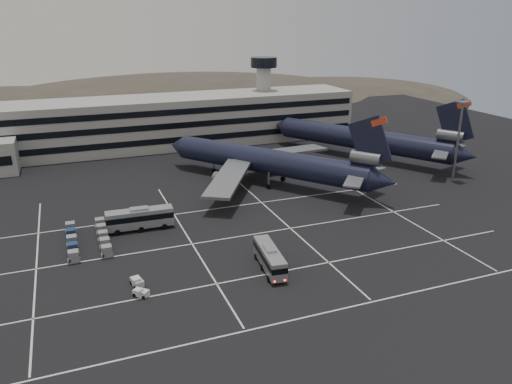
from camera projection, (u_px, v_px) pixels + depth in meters
ground at (234, 248)px, 81.47m from camera, size 260.00×260.00×0.00m
lane_markings at (238, 245)px, 82.42m from camera, size 90.00×55.62×0.01m
terminal at (143, 124)px, 140.68m from camera, size 125.00×26.00×24.00m
hills at (157, 120)px, 241.04m from camera, size 352.00×180.00×44.00m
lightpole_right at (459, 131)px, 110.41m from camera, size 2.40×2.40×18.28m
trijet_main at (270, 161)px, 110.84m from camera, size 39.87×49.33×18.08m
trijet_far at (366, 139)px, 130.54m from camera, size 35.88×52.09×18.08m
bus_near at (270, 257)px, 74.08m from camera, size 3.56×10.58×3.66m
bus_far at (140, 218)px, 87.84m from camera, size 11.77×3.30×4.13m
tug_a at (137, 282)px, 69.88m from camera, size 1.86×2.53×1.47m
tug_b at (142, 292)px, 67.33m from camera, size 2.33×2.31×1.32m
uld_cluster at (88, 239)px, 82.79m from camera, size 6.93×14.13×1.84m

